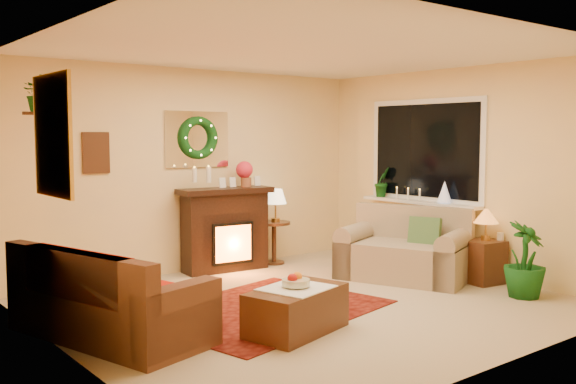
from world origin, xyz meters
TOP-DOWN VIEW (x-y plane):
  - floor at (0.00, 0.00)m, footprint 5.00×5.00m
  - ceiling at (0.00, 0.00)m, footprint 5.00×5.00m
  - wall_back at (0.00, 2.25)m, footprint 5.00×5.00m
  - wall_front at (0.00, -2.25)m, footprint 5.00×5.00m
  - wall_left at (-2.50, 0.00)m, footprint 4.50×4.50m
  - wall_right at (2.50, 0.00)m, footprint 4.50×4.50m
  - area_rug at (-0.50, 0.12)m, footprint 2.62×2.18m
  - sofa at (-2.04, 0.26)m, footprint 1.29×2.02m
  - red_throw at (-2.08, 0.42)m, footprint 0.76×1.24m
  - fireplace at (0.25, 1.98)m, footprint 1.13×0.46m
  - poinsettia at (0.56, 1.98)m, footprint 0.22×0.22m
  - mantel_candle_a at (-0.20, 1.96)m, footprint 0.06×0.06m
  - mantel_candle_b at (-0.02, 1.93)m, footprint 0.07×0.07m
  - mantel_mirror at (0.00, 2.23)m, footprint 0.92×0.02m
  - wreath at (0.00, 2.19)m, footprint 0.55×0.11m
  - wall_art at (-1.35, 2.23)m, footprint 0.32×0.03m
  - gold_mirror at (-2.48, 0.30)m, footprint 0.03×0.84m
  - hanging_plant at (-2.34, 1.05)m, footprint 0.33×0.28m
  - loveseat at (1.66, 0.19)m, footprint 1.36×1.72m
  - window_frame at (2.48, 0.55)m, footprint 0.03×1.86m
  - window_glass at (2.47, 0.55)m, footprint 0.02×1.70m
  - window_sill at (2.38, 0.55)m, footprint 0.22×1.86m
  - mini_tree at (2.37, 0.14)m, footprint 0.18×0.18m
  - sill_plant at (2.38, 1.23)m, footprint 0.30×0.24m
  - side_table_round at (1.01, 1.93)m, footprint 0.50×0.50m
  - lamp_cream at (1.02, 1.91)m, footprint 0.30×0.30m
  - end_table_square at (2.26, -0.53)m, footprint 0.47×0.47m
  - lamp_tiffany at (2.28, -0.54)m, footprint 0.29×0.29m
  - coffee_table at (-0.70, -0.65)m, footprint 1.05×0.76m
  - fruit_bowl at (-0.69, -0.63)m, footprint 0.25×0.25m
  - floor_palm at (2.03, -1.21)m, footprint 1.67×1.67m

SIDE VIEW (x-z plane):
  - floor at x=0.00m, z-range 0.00..0.00m
  - area_rug at x=-0.50m, z-range 0.00..0.01m
  - coffee_table at x=-0.70m, z-range 0.01..0.41m
  - end_table_square at x=2.26m, z-range 0.01..0.53m
  - side_table_round at x=1.01m, z-range 0.04..0.61m
  - loveseat at x=1.66m, z-range -0.01..0.85m
  - sofa at x=-2.04m, z-range 0.03..0.83m
  - floor_palm at x=2.03m, z-range -0.78..1.68m
  - fruit_bowl at x=-0.69m, z-range 0.42..0.48m
  - red_throw at x=-2.08m, z-range 0.45..0.46m
  - fireplace at x=0.25m, z-range 0.05..1.05m
  - lamp_tiffany at x=2.28m, z-range 0.53..0.96m
  - window_sill at x=2.38m, z-range 0.85..0.89m
  - lamp_cream at x=1.02m, z-range 0.65..1.11m
  - mini_tree at x=2.37m, z-range 0.90..1.18m
  - sill_plant at x=2.38m, z-range 0.81..1.36m
  - mantel_candle_a at x=-0.20m, z-range 1.17..1.35m
  - mantel_candle_b at x=-0.02m, z-range 1.16..1.36m
  - wall_back at x=0.00m, z-range 1.30..1.30m
  - wall_front at x=0.00m, z-range 1.30..1.30m
  - wall_left at x=-2.50m, z-range 1.30..1.30m
  - wall_right at x=2.50m, z-range 1.30..1.30m
  - poinsettia at x=0.56m, z-range 1.19..1.41m
  - wall_art at x=-1.35m, z-range 1.31..1.79m
  - window_frame at x=2.48m, z-range 0.87..2.23m
  - window_glass at x=2.47m, z-range 0.94..2.16m
  - mantel_mirror at x=0.00m, z-range 1.34..2.06m
  - wreath at x=0.00m, z-range 1.44..2.00m
  - gold_mirror at x=-2.48m, z-range 1.25..2.25m
  - hanging_plant at x=-2.34m, z-range 1.79..2.15m
  - ceiling at x=0.00m, z-range 2.60..2.60m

